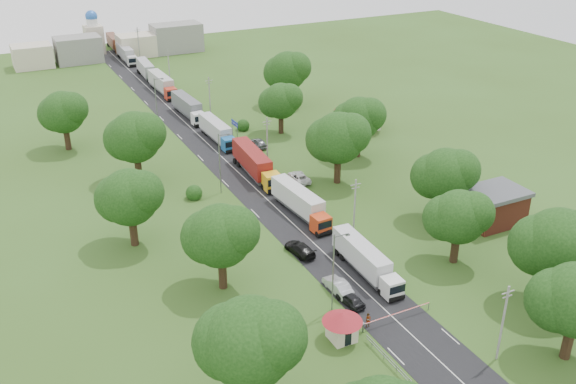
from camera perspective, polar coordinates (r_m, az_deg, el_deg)
ground at (r=92.59m, az=0.61°, el=-2.99°), size 260.00×260.00×0.00m
road at (r=108.88m, az=-4.22°, el=1.54°), size 8.00×200.00×0.04m
boom_barrier at (r=73.60m, az=8.77°, el=-10.96°), size 9.22×0.35×1.18m
guard_booth at (r=70.15m, az=4.85°, el=-11.51°), size 4.40×4.40×3.45m
info_sign at (r=122.47m, az=-4.77°, el=5.84°), size 0.12×3.10×4.10m
pole_0 at (r=69.29m, az=18.55°, el=-10.91°), size 1.60×0.24×9.00m
pole_1 at (r=87.52m, az=5.93°, el=-1.48°), size 1.60×0.24×9.00m
pole_2 at (r=109.94m, az=-1.86°, el=4.49°), size 1.60×0.24×9.00m
pole_3 at (r=134.47m, az=-6.97°, el=8.33°), size 1.60×0.24×9.00m
pole_4 at (r=160.14m, az=-10.54°, el=10.92°), size 1.60×0.24×9.00m
pole_5 at (r=186.48m, az=-13.14°, el=12.76°), size 1.60×0.24×9.00m
lamp_0 at (r=72.50m, az=4.15°, el=-6.84°), size 2.03×0.22×10.00m
lamp_1 at (r=100.62m, az=-6.02°, el=2.81°), size 2.03×0.22×10.00m
lamp_2 at (r=132.07m, az=-11.60°, el=8.06°), size 2.03×0.22×10.00m
tree_0 at (r=70.72m, az=24.26°, el=-8.67°), size 8.80×8.80×11.07m
tree_1 at (r=78.72m, az=22.84°, el=-4.24°), size 9.60×9.60×12.05m
tree_2 at (r=83.77m, az=14.89°, el=-2.11°), size 8.00×8.00×10.10m
tree_3 at (r=93.85m, az=13.79°, el=1.55°), size 8.80×8.80×11.07m
tree_4 at (r=103.17m, az=4.47°, el=4.85°), size 9.60×9.60×12.05m
tree_5 at (r=114.27m, az=6.30°, el=6.54°), size 8.80×8.80×11.07m
tree_6 at (r=125.20m, az=-0.67°, el=8.12°), size 8.00×8.00×10.10m
tree_7 at (r=141.61m, az=-0.07°, el=10.74°), size 9.60×9.60×12.05m
tree_9 at (r=58.57m, az=-3.48°, el=-13.07°), size 9.60×9.60×12.05m
tree_10 at (r=75.91m, az=-6.06°, el=-3.84°), size 8.80×8.80×11.07m
tree_11 at (r=87.12m, az=-13.94°, el=-0.41°), size 8.80×8.80×11.07m
tree_12 at (r=106.09m, az=-13.48°, el=4.80°), size 9.60×9.60×12.05m
tree_13 at (r=123.73m, az=-19.38°, el=6.73°), size 8.80×8.80×11.07m
house_brick at (r=96.85m, az=17.80°, el=-1.20°), size 8.60×6.60×5.20m
house_cream at (r=128.96m, az=6.41°, el=7.11°), size 10.08×10.08×5.80m
distant_town at (r=190.47m, az=-14.93°, el=12.47°), size 52.00×8.00×8.00m
church at (r=196.89m, az=-16.89°, el=13.22°), size 5.00×5.00×12.30m
truck_0 at (r=81.28m, az=6.87°, el=-6.00°), size 2.72×13.63×3.77m
truck_1 at (r=94.46m, az=1.12°, el=-0.94°), size 3.22×14.33×3.96m
truck_2 at (r=107.48m, az=-3.00°, el=2.59°), size 3.52×15.76×4.35m
truck_3 at (r=123.11m, az=-6.33°, el=5.40°), size 2.60×13.87×3.84m
truck_4 at (r=137.32m, az=-8.87°, el=7.46°), size 3.02×14.58×4.03m
truck_5 at (r=154.85m, az=-11.12°, el=9.41°), size 2.84×14.99×4.15m
truck_6 at (r=168.59m, az=-12.46°, el=10.57°), size 3.10×14.11×3.90m
truck_7 at (r=186.24m, az=-14.19°, el=11.83°), size 2.68×14.48×4.01m
truck_8 at (r=201.28m, az=-15.17°, el=12.71°), size 2.90×14.16×3.91m
car_lane_front at (r=76.25m, az=5.57°, el=-9.47°), size 2.13×4.28×1.40m
car_lane_mid at (r=78.18m, az=4.45°, el=-8.33°), size 1.74×4.93×1.62m
car_lane_rear at (r=85.41m, az=1.06°, el=-5.07°), size 2.80×5.51×1.53m
car_verge_near at (r=105.80m, az=0.98°, el=1.31°), size 2.98×5.65×1.52m
car_verge_far at (r=120.13m, az=-2.62°, el=4.38°), size 2.09×4.81×1.61m
pedestrian_near at (r=72.91m, az=7.14°, el=-11.26°), size 0.64×0.43×1.74m
pedestrian_booth at (r=72.19m, az=5.43°, el=-11.61°), size 1.02×1.05×1.70m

